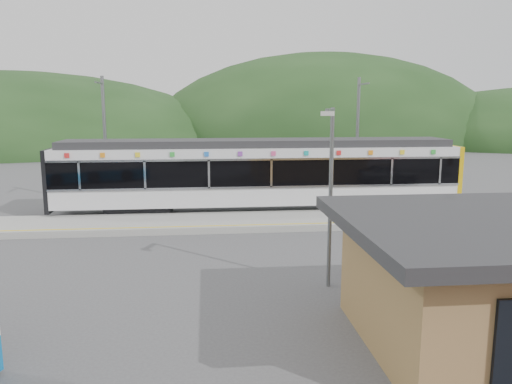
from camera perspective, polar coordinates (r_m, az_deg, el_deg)
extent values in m
plane|color=#4C4C4F|center=(19.95, -0.96, -6.00)|extent=(120.00, 120.00, 0.00)
ellipsoid|color=#1E3D19|center=(76.06, -26.19, 4.76)|extent=(60.00, 45.00, 20.00)
ellipsoid|color=#1E3D19|center=(75.41, 7.75, 5.65)|extent=(52.00, 39.00, 26.00)
cube|color=#9E9E99|center=(23.10, -1.65, -3.41)|extent=(26.00, 3.20, 0.30)
cube|color=yellow|center=(21.80, -1.41, -3.79)|extent=(26.00, 0.10, 0.01)
cube|color=black|center=(25.86, -13.14, -1.88)|extent=(3.20, 2.20, 0.56)
cube|color=black|center=(27.06, 12.94, -1.36)|extent=(3.20, 2.20, 0.56)
cube|color=silver|center=(25.64, 0.21, -0.04)|extent=(20.00, 2.90, 0.92)
cube|color=black|center=(25.47, 0.21, 2.59)|extent=(20.00, 2.96, 1.45)
cube|color=silver|center=(24.09, 0.58, 0.55)|extent=(20.00, 0.05, 0.10)
cube|color=silver|center=(23.91, 0.59, 3.74)|extent=(20.00, 0.05, 0.10)
cube|color=silver|center=(25.36, 0.21, 4.72)|extent=(20.00, 2.90, 0.45)
cube|color=#2D2D30|center=(25.33, 0.21, 5.63)|extent=(19.40, 2.50, 0.36)
cube|color=gold|center=(28.40, 20.97, 2.03)|extent=(0.24, 2.92, 3.00)
cube|color=black|center=(26.44, -22.12, 1.42)|extent=(0.20, 2.92, 3.00)
cube|color=silver|center=(24.55, -19.55, 1.74)|extent=(0.10, 0.05, 1.35)
cube|color=silver|center=(24.01, -12.58, 1.91)|extent=(0.10, 0.05, 1.35)
cube|color=silver|center=(23.84, -5.40, 2.05)|extent=(0.10, 0.05, 1.35)
cube|color=silver|center=(24.05, 1.77, 2.15)|extent=(0.10, 0.05, 1.35)
cube|color=silver|center=(24.62, 8.71, 2.22)|extent=(0.10, 0.05, 1.35)
cube|color=silver|center=(25.54, 15.25, 2.26)|extent=(0.10, 0.05, 1.35)
cube|color=silver|center=(26.54, 20.30, 2.27)|extent=(0.10, 0.05, 1.35)
cube|color=red|center=(24.58, -20.81, 3.92)|extent=(0.22, 0.04, 0.22)
cube|color=orange|center=(24.21, -17.14, 4.05)|extent=(0.22, 0.04, 0.22)
cube|color=yellow|center=(23.95, -13.38, 4.16)|extent=(0.22, 0.04, 0.22)
cube|color=green|center=(23.79, -9.55, 4.25)|extent=(0.22, 0.04, 0.22)
cube|color=blue|center=(23.74, -5.68, 4.33)|extent=(0.22, 0.04, 0.22)
cube|color=purple|center=(23.80, -1.82, 4.39)|extent=(0.22, 0.04, 0.22)
cube|color=#E54C8C|center=(23.96, 2.01, 4.42)|extent=(0.22, 0.04, 0.22)
cube|color=#19A5A5|center=(24.23, 5.78, 4.44)|extent=(0.22, 0.04, 0.22)
cube|color=red|center=(24.60, 9.44, 4.44)|extent=(0.22, 0.04, 0.22)
cube|color=orange|center=(25.07, 12.98, 4.42)|extent=(0.22, 0.04, 0.22)
cube|color=yellow|center=(25.63, 16.38, 4.38)|extent=(0.22, 0.04, 0.22)
cube|color=green|center=(26.27, 19.63, 4.34)|extent=(0.22, 0.04, 0.22)
cylinder|color=slate|center=(28.31, -16.85, 5.50)|extent=(0.18, 0.18, 7.00)
cube|color=slate|center=(27.48, -17.49, 11.82)|extent=(0.08, 1.80, 0.08)
cylinder|color=slate|center=(29.09, 11.48, 5.83)|extent=(0.18, 0.18, 7.00)
cube|color=slate|center=(28.29, 12.19, 11.98)|extent=(0.08, 1.80, 0.08)
cylinder|color=slate|center=(14.97, 8.50, -0.85)|extent=(0.12, 0.12, 5.40)
cube|color=slate|center=(14.32, 9.17, 9.16)|extent=(0.48, 0.87, 0.12)
cube|color=silver|center=(13.93, 9.59, 8.83)|extent=(0.39, 0.31, 0.12)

